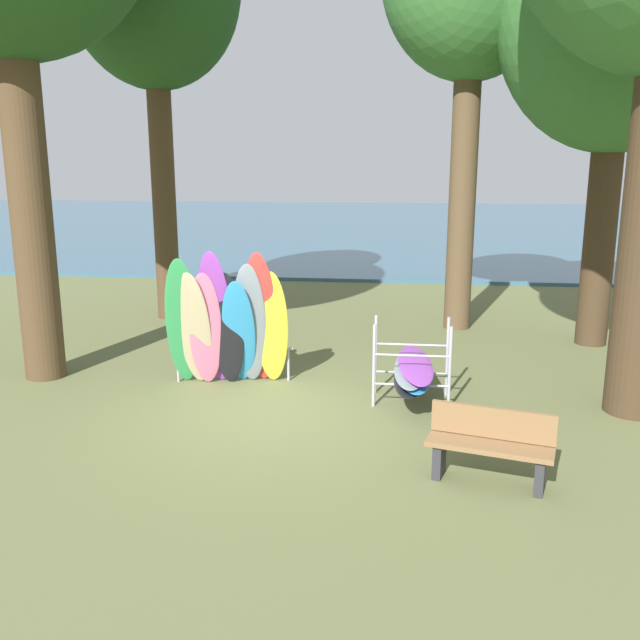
{
  "coord_description": "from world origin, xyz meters",
  "views": [
    {
      "loc": [
        1.79,
        -9.2,
        3.6
      ],
      "look_at": [
        0.53,
        1.35,
        1.1
      ],
      "focal_mm": 38.68,
      "sensor_mm": 36.0,
      "label": 1
    }
  ],
  "objects_px": {
    "tree_far_right_back": "(621,13)",
    "board_storage_rack": "(413,369)",
    "park_bench": "(490,444)",
    "leaning_board_pile": "(227,326)"
  },
  "relations": [
    {
      "from": "tree_far_right_back",
      "to": "park_bench",
      "type": "distance_m",
      "value": 8.97
    },
    {
      "from": "tree_far_right_back",
      "to": "board_storage_rack",
      "type": "relative_size",
      "value": 4.1
    },
    {
      "from": "leaning_board_pile",
      "to": "board_storage_rack",
      "type": "distance_m",
      "value": 2.99
    },
    {
      "from": "leaning_board_pile",
      "to": "tree_far_right_back",
      "type": "bearing_deg",
      "value": 28.14
    },
    {
      "from": "board_storage_rack",
      "to": "park_bench",
      "type": "height_order",
      "value": "board_storage_rack"
    },
    {
      "from": "board_storage_rack",
      "to": "leaning_board_pile",
      "type": "bearing_deg",
      "value": 173.97
    },
    {
      "from": "tree_far_right_back",
      "to": "board_storage_rack",
      "type": "distance_m",
      "value": 7.67
    },
    {
      "from": "tree_far_right_back",
      "to": "leaning_board_pile",
      "type": "bearing_deg",
      "value": -151.86
    },
    {
      "from": "board_storage_rack",
      "to": "park_bench",
      "type": "bearing_deg",
      "value": -72.15
    },
    {
      "from": "tree_far_right_back",
      "to": "board_storage_rack",
      "type": "xyz_separation_m",
      "value": [
        -3.57,
        -3.78,
        -5.64
      ]
    }
  ]
}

